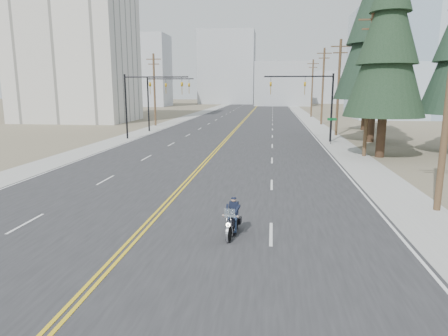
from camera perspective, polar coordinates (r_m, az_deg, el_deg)
ground_plane at (r=12.84m, az=-17.08°, el=-14.40°), size 400.00×400.00×0.00m
road at (r=80.85m, az=3.39°, el=7.37°), size 20.00×200.00×0.01m
sidewalk_left at (r=82.36m, az=-4.69°, el=7.42°), size 3.00×200.00×0.01m
sidewalk_right at (r=80.97m, az=11.60°, el=7.16°), size 3.00×200.00×0.01m
traffic_mast_left at (r=44.74m, az=-11.44°, el=10.37°), size 7.10×0.26×7.00m
traffic_mast_right at (r=42.71m, az=12.50°, el=10.30°), size 7.10×0.26×7.00m
traffic_mast_far at (r=52.49m, az=-9.03°, el=10.48°), size 6.10×0.26×7.00m
street_sign at (r=41.10m, az=15.12°, el=5.77°), size 0.90×0.06×2.62m
utility_pole_b at (r=34.36m, az=19.99°, el=11.48°), size 2.20×0.30×11.50m
utility_pole_c at (r=49.10m, az=16.04°, el=11.15°), size 2.20×0.30×11.00m
utility_pole_d at (r=63.97m, az=13.94°, el=11.40°), size 2.20×0.30×11.50m
utility_pole_e at (r=80.87m, az=12.48°, el=11.19°), size 2.20×0.30×11.00m
utility_pole_left at (r=61.06m, az=-9.91°, el=11.11°), size 2.20×0.30×10.50m
apartment_block at (r=73.95m, az=-20.70°, el=17.97°), size 18.00×14.00×30.00m
glass_building at (r=85.06m, az=26.16°, el=13.20°), size 24.00×16.00×20.00m
haze_bldg_a at (r=131.84m, az=-11.07°, el=13.46°), size 14.00×12.00×22.00m
haze_bldg_b at (r=135.56m, az=8.35°, el=11.78°), size 18.00×14.00×14.00m
haze_bldg_c at (r=125.56m, az=23.63°, el=11.95°), size 16.00×12.00×18.00m
haze_bldg_d at (r=151.66m, az=0.47°, el=14.10°), size 20.00×15.00×26.00m
haze_bldg_e at (r=161.76m, az=14.28°, el=11.10°), size 14.00×14.00×12.00m
haze_bldg_f at (r=150.90m, az=-14.80°, el=11.85°), size 12.00×12.00×16.00m
motorcyclist at (r=15.05m, az=1.20°, el=-7.06°), size 0.98×1.93×1.45m
conifer_near at (r=34.60m, az=22.47°, el=17.02°), size 6.20×6.20×16.41m
conifer_tall at (r=44.73m, az=21.29°, el=19.83°), size 7.95×7.95×22.09m
conifer_far at (r=57.20m, az=19.78°, el=12.71°), size 4.92×4.92×13.17m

